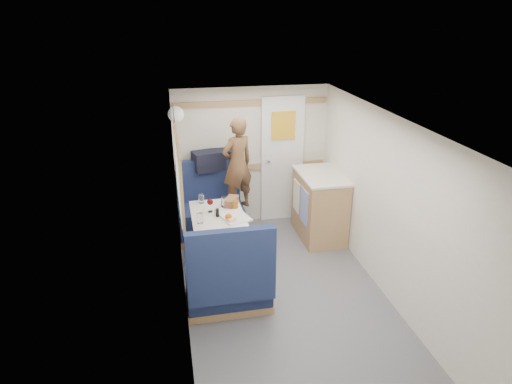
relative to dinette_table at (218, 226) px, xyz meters
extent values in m
plane|color=#515156|center=(0.65, -1.00, -0.57)|extent=(4.50, 4.50, 0.00)
plane|color=silver|center=(0.65, -1.00, 1.43)|extent=(4.50, 4.50, 0.00)
cube|color=silver|center=(0.65, 1.25, 0.43)|extent=(2.20, 0.02, 2.00)
cube|color=silver|center=(-0.45, -1.00, 0.43)|extent=(0.02, 4.50, 2.00)
cube|color=silver|center=(1.75, -1.00, 0.43)|extent=(0.02, 4.50, 2.00)
cube|color=#956B43|center=(0.65, 1.23, 0.28)|extent=(2.15, 0.02, 0.08)
cube|color=#956B43|center=(0.65, 1.23, 1.21)|extent=(2.15, 0.02, 0.08)
cube|color=#A8B79C|center=(-0.43, 0.00, 0.68)|extent=(0.04, 1.30, 0.72)
cube|color=white|center=(1.10, 1.22, 0.36)|extent=(0.62, 0.04, 1.86)
cube|color=gold|center=(1.10, 1.19, 0.88)|extent=(0.34, 0.03, 0.40)
cylinder|color=silver|center=(0.88, 1.17, 0.38)|extent=(0.04, 0.10, 0.04)
cube|color=white|center=(0.00, 0.00, 0.13)|extent=(0.62, 0.92, 0.04)
cylinder|color=silver|center=(0.00, 0.00, -0.22)|extent=(0.08, 0.08, 0.66)
cylinder|color=silver|center=(0.00, 0.00, -0.55)|extent=(0.36, 0.36, 0.03)
cube|color=#17234A|center=(0.00, 0.80, -0.34)|extent=(0.88, 0.50, 0.45)
cube|color=#17234A|center=(0.00, 1.08, 0.08)|extent=(0.88, 0.10, 0.80)
cube|color=#956B43|center=(0.00, 0.80, -0.53)|extent=(0.90, 0.52, 0.08)
cube|color=#17234A|center=(0.00, -0.80, -0.34)|extent=(0.88, 0.50, 0.45)
cube|color=#17234A|center=(0.00, -1.08, 0.08)|extent=(0.88, 0.10, 0.80)
cube|color=#956B43|center=(0.00, -0.80, -0.53)|extent=(0.90, 0.52, 0.08)
cube|color=#956B43|center=(0.00, 1.12, 0.31)|extent=(0.90, 0.14, 0.04)
sphere|color=white|center=(-0.39, 0.85, 1.18)|extent=(0.20, 0.20, 0.20)
cube|color=#956B43|center=(1.47, 0.55, -0.12)|extent=(0.54, 0.90, 0.90)
cube|color=silver|center=(1.47, 0.55, 0.34)|extent=(0.56, 0.92, 0.03)
cube|color=#5972B2|center=(1.19, 0.37, -0.02)|extent=(0.01, 0.30, 0.48)
cube|color=silver|center=(1.19, 0.73, -0.02)|extent=(0.01, 0.28, 0.44)
imported|color=brown|center=(0.36, 0.75, 0.51)|extent=(0.54, 0.46, 1.25)
cube|color=black|center=(0.08, 1.12, 0.47)|extent=(0.60, 0.40, 0.26)
cube|color=white|center=(0.18, -0.12, 0.16)|extent=(0.38, 0.45, 0.02)
sphere|color=#D65C09|center=(0.10, -0.21, 0.21)|extent=(0.08, 0.08, 0.08)
cube|color=#E0C481|center=(0.13, -0.25, 0.19)|extent=(0.11, 0.08, 0.03)
cylinder|color=white|center=(-0.08, 0.09, 0.16)|extent=(0.06, 0.06, 0.01)
cylinder|color=white|center=(-0.08, 0.09, 0.21)|extent=(0.01, 0.01, 0.10)
sphere|color=#440707|center=(-0.08, 0.09, 0.28)|extent=(0.08, 0.08, 0.08)
cylinder|color=white|center=(-0.23, -0.20, 0.21)|extent=(0.07, 0.07, 0.12)
cylinder|color=white|center=(-0.16, 0.38, 0.21)|extent=(0.07, 0.07, 0.11)
cylinder|color=white|center=(0.10, 0.22, 0.21)|extent=(0.07, 0.07, 0.12)
cylinder|color=#8F5614|center=(0.22, 0.10, 0.21)|extent=(0.07, 0.07, 0.11)
cylinder|color=black|center=(-0.01, -0.06, 0.20)|extent=(0.04, 0.04, 0.10)
cylinder|color=white|center=(-0.03, -0.02, 0.20)|extent=(0.03, 0.03, 0.08)
cube|color=brown|center=(0.20, 0.23, 0.20)|extent=(0.21, 0.26, 0.10)
camera|label=1|loc=(-0.52, -4.90, 2.45)|focal=32.00mm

